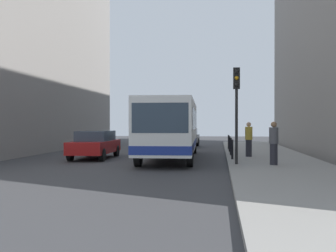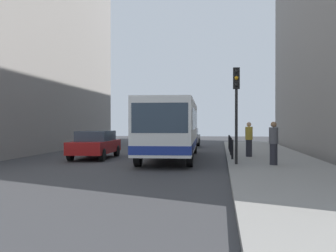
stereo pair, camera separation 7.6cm
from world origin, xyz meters
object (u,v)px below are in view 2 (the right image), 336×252
Objects in this scene: traffic_light at (236,97)px; pedestrian_mid_sidewalk at (249,139)px; bus at (171,126)px; pedestrian_near_signal at (274,143)px; bollard_farthest at (229,142)px; car_behind_bus at (186,137)px; bollard_far at (230,144)px; bollard_near at (232,149)px; bollard_mid at (231,146)px; car_beside_bus at (95,144)px.

traffic_light reaches higher than pedestrian_mid_sidewalk.
pedestrian_near_signal is (4.80, -4.10, -0.67)m from bus.
pedestrian_near_signal is (1.53, -0.13, -1.95)m from traffic_light.
traffic_light reaches higher than bollard_farthest.
bollard_far is (3.30, -7.34, -0.16)m from car_behind_bus.
bollard_near is 1.00× the size of bollard_mid.
bollard_mid is 1.00× the size of bollard_far.
bollard_near is (7.23, -1.19, -0.16)m from car_beside_bus.
bollard_near is at bearing 127.30° from pedestrian_mid_sidewalk.
pedestrian_near_signal is (1.63, -7.52, 0.43)m from bollard_far.
car_beside_bus is 0.99× the size of car_behind_bus.
traffic_light is 5.41m from bollard_mid.
pedestrian_near_signal is at bearing -71.93° from bollard_mid.
bollard_far is at bearing -90.00° from bollard_farthest.
car_behind_bus is at bearing 162.47° from pedestrian_near_signal.
bollard_near is 1.95m from pedestrian_mid_sidewalk.
bollard_far is at bearing 90.00° from bollard_near.
bollard_mid is 5.27m from pedestrian_near_signal.
bus is 11.69× the size of bollard_mid.
traffic_light is (7.33, -3.53, 2.22)m from car_beside_bus.
bollard_near is (-0.10, 2.34, -2.38)m from traffic_light.
bollard_near is 0.53× the size of pedestrian_near_signal.
bus is 5.30m from traffic_light.
car_behind_bus is 4.72× the size of bollard_far.
bollard_mid is at bearing -166.48° from bus.
pedestrian_near_signal reaches higher than car_beside_bus.
pedestrian_near_signal reaches higher than bollard_near.
traffic_light is at bearing -89.42° from bollard_farthest.
bollard_near is 5.05m from bollard_far.
bollard_mid is (0.00, 2.53, 0.00)m from bollard_near.
bollard_farthest is at bearing -15.76° from pedestrian_mid_sidewalk.
bollard_farthest is at bearing 127.37° from car_behind_bus.
bollard_mid is 5.05m from bollard_farthest.
traffic_light is 4.32× the size of bollard_mid.
pedestrian_near_signal is (8.86, -3.66, 0.27)m from car_beside_bus.
bus is 3.73m from bollard_near.
car_beside_bus is 4.67× the size of bollard_mid.
traffic_light reaches higher than car_beside_bus.
bus is 6.83m from bollard_farthest.
bollard_near and bollard_far have the same top height.
traffic_light is 4.53m from pedestrian_mid_sidewalk.
pedestrian_near_signal is 1.00× the size of pedestrian_mid_sidewalk.
pedestrian_mid_sidewalk is (4.07, 0.05, -0.67)m from bus.
car_beside_bus is at bearing 170.64° from bollard_near.
bollard_mid and bollard_farthest have the same top height.
bollard_near is at bearing 169.46° from car_beside_bus.
car_beside_bus is at bearing -151.91° from bollard_far.
bollard_mid is at bearing 111.42° from car_behind_bus.
bus is at bearing -164.25° from bollard_mid.
bus is 11.69× the size of bollard_farthest.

